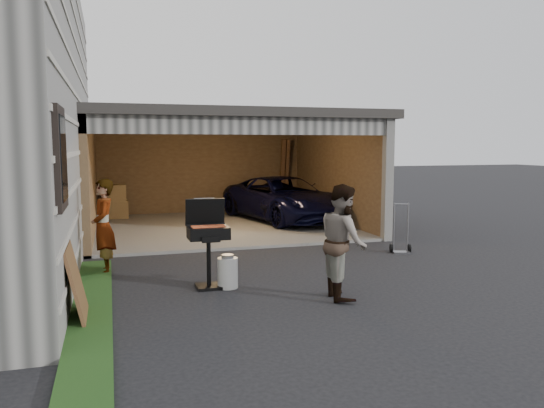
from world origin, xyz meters
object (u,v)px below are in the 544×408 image
Objects in this scene: minivan at (284,201)px; man at (343,241)px; plywood_panel at (77,284)px; woman at (103,227)px; propane_tank at (228,273)px; bbq_grill at (208,236)px; hand_truck at (401,243)px.

man is at bearing -114.32° from minivan.
minivan is 4.52× the size of plywood_panel.
plywood_panel is at bearing -10.14° from woman.
man reaches higher than woman.
propane_tank is (-2.93, -6.14, -0.37)m from minivan.
woman is at bearing 138.35° from bbq_grill.
bbq_grill reaches higher than hand_truck.
propane_tank is 4.14m from hand_truck.
minivan is at bearing 132.00° from woman.
propane_tank is (-1.44, 0.96, -0.57)m from man.
propane_tank is (0.27, -0.11, -0.56)m from bbq_grill.
propane_tank is at bearing -21.92° from bbq_grill.
woman is 5.65m from hand_truck.
bbq_grill is at bearing 30.50° from plywood_panel.
man is 3.50× the size of propane_tank.
hand_truck is at bearing 87.95° from woman.
minivan is 2.72× the size of woman.
bbq_grill reaches higher than plywood_panel.
plywood_panel is 6.43m from hand_truck.
minivan is 8.68m from plywood_panel.
man is 1.62× the size of hand_truck.
bbq_grill is 2.11m from plywood_panel.
propane_tank is at bearing 24.69° from plywood_panel.
propane_tank is at bearing 64.11° from man.
propane_tank is 2.29m from plywood_panel.
woman is 2.01m from bbq_grill.
woman is 2.43m from plywood_panel.
man is at bearing -115.66° from hand_truck.
man is at bearing -33.63° from propane_tank.
bbq_grill is at bearing -130.40° from minivan.
minivan is 3.24× the size of bbq_grill.
hand_truck is (5.92, 2.49, -0.28)m from plywood_panel.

